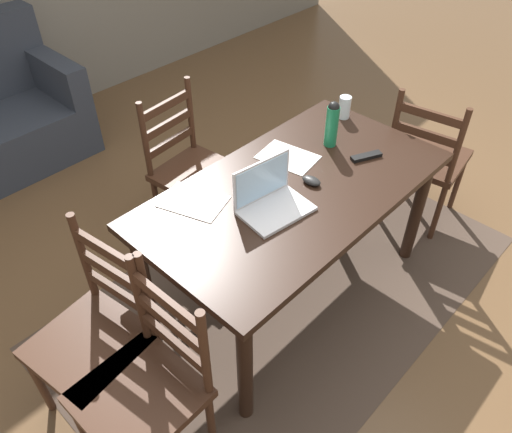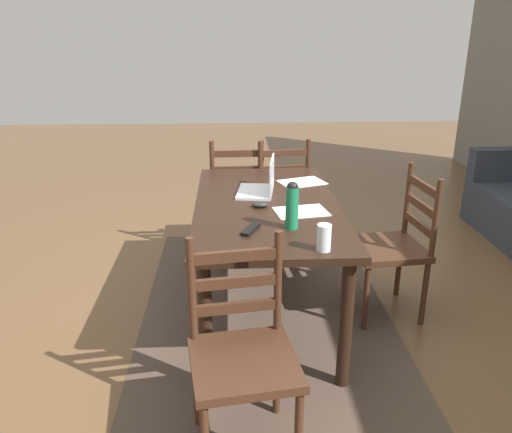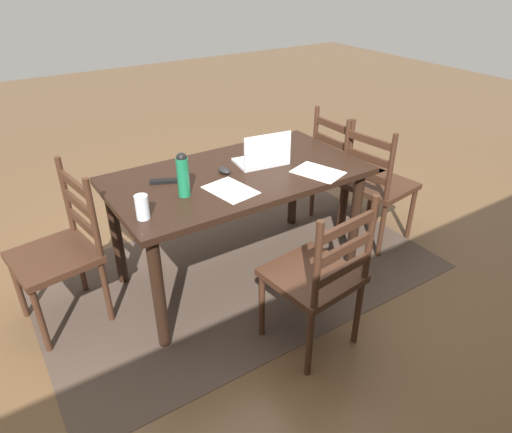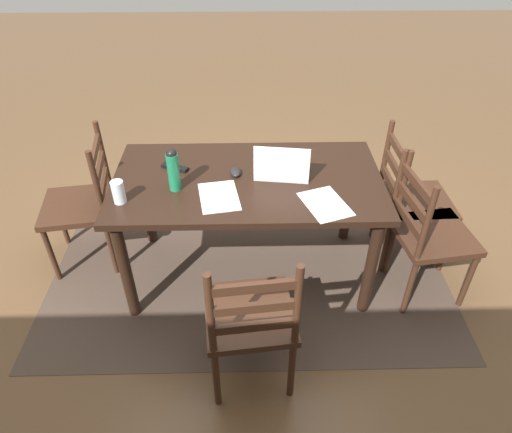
% 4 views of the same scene
% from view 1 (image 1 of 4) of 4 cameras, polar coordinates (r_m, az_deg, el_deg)
% --- Properties ---
extents(ground_plane, '(14.00, 14.00, 0.00)m').
position_cam_1_polar(ground_plane, '(3.00, 3.71, -8.15)').
color(ground_plane, brown).
extents(area_rug, '(2.66, 1.59, 0.01)m').
position_cam_1_polar(area_rug, '(2.99, 3.71, -8.11)').
color(area_rug, '#47382D').
rests_on(area_rug, ground).
extents(dining_table, '(1.59, 0.86, 0.76)m').
position_cam_1_polar(dining_table, '(2.53, 4.35, 1.71)').
color(dining_table, black).
rests_on(dining_table, ground).
extents(chair_left_far, '(0.50, 0.50, 0.95)m').
position_cam_1_polar(chair_left_far, '(2.32, -17.65, -12.86)').
color(chair_left_far, '#3D2316').
rests_on(chair_left_far, ground).
extents(chair_left_near, '(0.45, 0.45, 0.95)m').
position_cam_1_polar(chair_left_near, '(2.13, -12.34, -18.48)').
color(chair_left_near, '#3D2316').
rests_on(chair_left_near, ground).
extents(chair_far_head, '(0.49, 0.49, 0.95)m').
position_cam_1_polar(chair_far_head, '(3.11, -7.30, 5.27)').
color(chair_far_head, '#3D2316').
rests_on(chair_far_head, ground).
extents(chair_right_near, '(0.50, 0.50, 0.95)m').
position_cam_1_polar(chair_right_near, '(3.35, 18.73, 6.20)').
color(chair_right_near, '#3D2316').
rests_on(chair_right_near, ground).
extents(laptop, '(0.35, 0.26, 0.23)m').
position_cam_1_polar(laptop, '(2.30, 1.57, 2.22)').
color(laptop, silver).
rests_on(laptop, dining_table).
extents(water_bottle, '(0.07, 0.07, 0.26)m').
position_cam_1_polar(water_bottle, '(2.72, 8.63, 10.45)').
color(water_bottle, '#197247').
rests_on(water_bottle, dining_table).
extents(drinking_glass, '(0.07, 0.07, 0.13)m').
position_cam_1_polar(drinking_glass, '(3.02, 10.02, 12.13)').
color(drinking_glass, silver).
rests_on(drinking_glass, dining_table).
extents(computer_mouse, '(0.07, 0.10, 0.03)m').
position_cam_1_polar(computer_mouse, '(2.48, 6.31, 4.06)').
color(computer_mouse, black).
rests_on(computer_mouse, dining_table).
extents(tv_remote, '(0.17, 0.11, 0.02)m').
position_cam_1_polar(tv_remote, '(2.71, 12.41, 6.69)').
color(tv_remote, black).
rests_on(tv_remote, dining_table).
extents(paper_stack_left, '(0.30, 0.35, 0.00)m').
position_cam_1_polar(paper_stack_left, '(2.38, -7.12, 1.71)').
color(paper_stack_left, white).
rests_on(paper_stack_left, dining_table).
extents(paper_stack_right, '(0.26, 0.33, 0.00)m').
position_cam_1_polar(paper_stack_right, '(2.66, 3.62, 6.75)').
color(paper_stack_right, white).
rests_on(paper_stack_right, dining_table).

